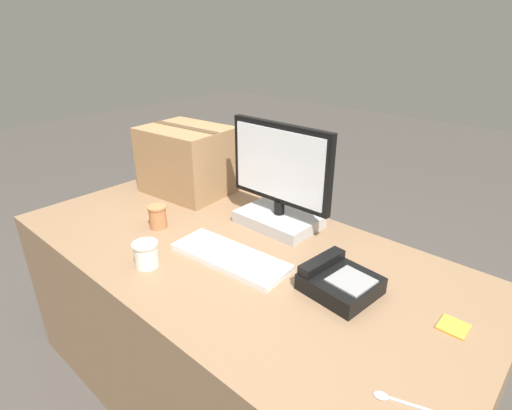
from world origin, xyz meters
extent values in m
plane|color=#47423D|center=(0.00, 0.00, 0.00)|extent=(12.00, 12.00, 0.00)
cube|color=#8C6B4C|center=(0.00, 0.00, 0.36)|extent=(1.80, 0.90, 0.72)
cube|color=#B7B7B7|center=(0.00, 0.27, 0.74)|extent=(0.32, 0.23, 0.05)
cylinder|color=black|center=(0.00, 0.27, 0.79)|extent=(0.04, 0.04, 0.06)
cube|color=black|center=(0.00, 0.27, 0.98)|extent=(0.47, 0.03, 0.32)
cube|color=white|center=(0.00, 0.25, 0.98)|extent=(0.43, 0.01, 0.28)
cube|color=silver|center=(0.05, -0.06, 0.73)|extent=(0.45, 0.19, 0.02)
cube|color=silver|center=(0.05, -0.06, 0.74)|extent=(0.41, 0.16, 0.01)
cube|color=black|center=(0.43, 0.04, 0.74)|extent=(0.23, 0.22, 0.05)
cube|color=black|center=(0.35, 0.05, 0.79)|extent=(0.06, 0.19, 0.03)
cube|color=gray|center=(0.47, 0.03, 0.78)|extent=(0.13, 0.13, 0.01)
cylinder|color=#BC7547|center=(-0.35, -0.09, 0.76)|extent=(0.07, 0.07, 0.09)
cylinder|color=#BC7547|center=(-0.35, -0.09, 0.81)|extent=(0.08, 0.08, 0.01)
cylinder|color=white|center=(-0.14, -0.28, 0.76)|extent=(0.08, 0.08, 0.08)
cylinder|color=white|center=(-0.14, -0.28, 0.80)|extent=(0.09, 0.09, 0.01)
cube|color=#B2B2B7|center=(0.78, -0.21, 0.72)|extent=(0.13, 0.05, 0.00)
ellipsoid|color=#B2B2B7|center=(0.70, -0.24, 0.72)|extent=(0.04, 0.03, 0.00)
cube|color=#9E754C|center=(-0.56, 0.25, 0.88)|extent=(0.43, 0.35, 0.32)
cube|color=brown|center=(-0.56, 0.25, 1.04)|extent=(0.39, 0.08, 0.00)
cube|color=gold|center=(0.75, 0.10, 0.72)|extent=(0.07, 0.07, 0.01)
camera|label=1|loc=(0.92, -0.90, 1.48)|focal=28.00mm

